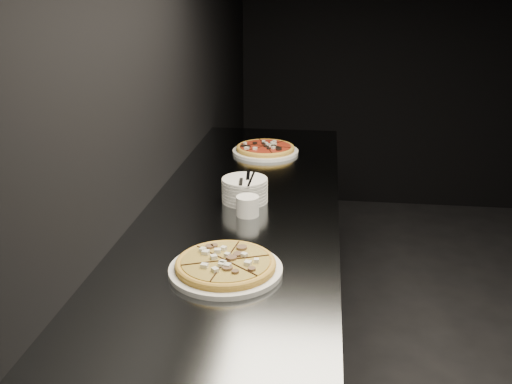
# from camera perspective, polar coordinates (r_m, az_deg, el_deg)

# --- Properties ---
(wall_left) EXTENTS (0.02, 5.00, 2.80)m
(wall_left) POSITION_cam_1_polar(r_m,az_deg,el_deg) (2.19, -11.14, 11.07)
(wall_left) COLOR black
(wall_left) RESTS_ON floor
(counter) EXTENTS (0.74, 2.44, 0.92)m
(counter) POSITION_cam_1_polar(r_m,az_deg,el_deg) (2.44, -1.17, -11.25)
(counter) COLOR slate
(counter) RESTS_ON floor
(pizza_mushroom) EXTENTS (0.39, 0.39, 0.04)m
(pizza_mushroom) POSITION_cam_1_polar(r_m,az_deg,el_deg) (1.71, -3.05, -7.37)
(pizza_mushroom) COLOR silver
(pizza_mushroom) RESTS_ON counter
(pizza_tomato) EXTENTS (0.34, 0.34, 0.04)m
(pizza_tomato) POSITION_cam_1_polar(r_m,az_deg,el_deg) (2.90, 0.95, 4.31)
(pizza_tomato) COLOR silver
(pizza_tomato) RESTS_ON counter
(plate_stack) EXTENTS (0.18, 0.18, 0.09)m
(plate_stack) POSITION_cam_1_polar(r_m,az_deg,el_deg) (2.25, -1.14, 0.22)
(plate_stack) COLOR silver
(plate_stack) RESTS_ON counter
(cutlery) EXTENTS (0.07, 0.19, 0.01)m
(cutlery) POSITION_cam_1_polar(r_m,az_deg,el_deg) (2.22, -1.01, 1.29)
(cutlery) COLOR #B7B8BE
(cutlery) RESTS_ON plate_stack
(ramekin) EXTENTS (0.09, 0.09, 0.07)m
(ramekin) POSITION_cam_1_polar(r_m,az_deg,el_deg) (2.11, -0.85, -1.35)
(ramekin) COLOR silver
(ramekin) RESTS_ON counter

